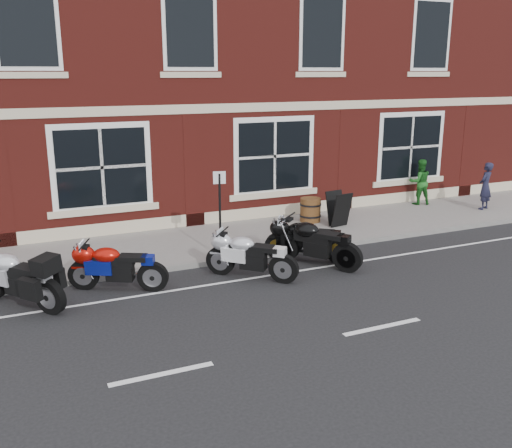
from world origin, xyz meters
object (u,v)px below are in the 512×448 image
object	(u,v)px
barrel_planter	(310,210)
moto_sport_black	(306,238)
pedestrian_left	(485,186)
pedestrian_right	(420,182)
moto_naked_black	(315,241)
moto_sport_red	(116,265)
a_board_sign	(339,209)
parking_sign	(220,208)
moto_sport_silver	(250,254)
moto_touring_silver	(17,274)

from	to	relation	value
barrel_planter	moto_sport_black	bearing A→B (deg)	-121.18
pedestrian_left	pedestrian_right	world-z (taller)	pedestrian_left
moto_naked_black	pedestrian_right	size ratio (longest dim) A/B	1.33
moto_sport_red	moto_naked_black	xyz separation A→B (m)	(4.50, -0.31, 0.05)
moto_naked_black	barrel_planter	xyz separation A→B (m)	(1.68, 3.17, -0.13)
moto_sport_red	a_board_sign	bearing A→B (deg)	-44.47
a_board_sign	pedestrian_left	bearing A→B (deg)	-10.94
moto_sport_black	pedestrian_left	size ratio (longest dim) A/B	1.16
moto_sport_black	a_board_sign	size ratio (longest dim) A/B	1.77
moto_naked_black	parking_sign	world-z (taller)	parking_sign
moto_sport_silver	pedestrian_right	xyz separation A→B (m)	(7.78, 3.86, 0.32)
moto_touring_silver	barrel_planter	xyz separation A→B (m)	(8.06, 2.88, -0.15)
moto_sport_black	a_board_sign	world-z (taller)	a_board_sign
moto_sport_black	moto_sport_silver	size ratio (longest dim) A/B	1.09
moto_naked_black	pedestrian_right	world-z (taller)	pedestrian_right
moto_sport_black	moto_sport_silver	bearing A→B (deg)	145.92
pedestrian_right	a_board_sign	xyz separation A→B (m)	(-3.92, -1.27, -0.26)
moto_naked_black	barrel_planter	size ratio (longest dim) A/B	2.87
barrel_planter	parking_sign	bearing A→B (deg)	-150.38
pedestrian_left	barrel_planter	world-z (taller)	pedestrian_left
moto_sport_black	pedestrian_left	distance (m)	7.73
moto_sport_red	pedestrian_right	xyz separation A→B (m)	(10.58, 3.37, 0.33)
moto_naked_black	barrel_planter	world-z (taller)	moto_naked_black
moto_sport_red	a_board_sign	size ratio (longest dim) A/B	1.93
moto_sport_black	moto_naked_black	xyz separation A→B (m)	(-0.01, -0.41, 0.05)
pedestrian_left	moto_naked_black	bearing A→B (deg)	-5.65
moto_touring_silver	moto_naked_black	bearing A→B (deg)	-40.65
moto_naked_black	pedestrian_left	size ratio (longest dim) A/B	1.33
moto_sport_black	moto_naked_black	distance (m)	0.41
pedestrian_left	pedestrian_right	bearing A→B (deg)	-67.34
moto_sport_red	a_board_sign	xyz separation A→B (m)	(6.66, 2.10, 0.07)
a_board_sign	moto_touring_silver	bearing A→B (deg)	-175.42
moto_naked_black	parking_sign	xyz separation A→B (m)	(-1.90, 1.14, 0.71)
pedestrian_right	parking_sign	distance (m)	8.38
moto_sport_red	pedestrian_left	distance (m)	12.17
pedestrian_right	moto_sport_black	bearing A→B (deg)	44.85
moto_sport_red	moto_naked_black	bearing A→B (deg)	-65.90
moto_touring_silver	parking_sign	size ratio (longest dim) A/B	0.94
pedestrian_right	a_board_sign	bearing A→B (deg)	34.52
pedestrian_left	parking_sign	bearing A→B (deg)	-15.60
moto_sport_silver	moto_naked_black	bearing A→B (deg)	-38.80
moto_sport_silver	pedestrian_right	world-z (taller)	pedestrian_right
moto_naked_black	pedestrian_left	bearing A→B (deg)	-16.68
moto_sport_black	parking_sign	bearing A→B (deg)	106.17
moto_sport_silver	parking_sign	size ratio (longest dim) A/B	0.78
a_board_sign	moto_sport_red	bearing A→B (deg)	-171.82
moto_sport_black	parking_sign	xyz separation A→B (m)	(-1.91, 0.73, 0.77)
moto_sport_black	parking_sign	world-z (taller)	parking_sign
moto_touring_silver	moto_sport_red	distance (m)	1.88
moto_touring_silver	moto_sport_silver	world-z (taller)	moto_touring_silver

